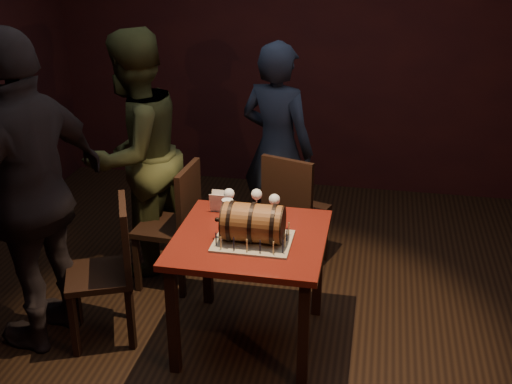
% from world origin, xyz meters
% --- Properties ---
extents(room_shell, '(5.04, 5.04, 2.80)m').
position_xyz_m(room_shell, '(0.00, 0.00, 1.40)').
color(room_shell, black).
rests_on(room_shell, ground).
extents(pub_table, '(0.90, 0.90, 0.75)m').
position_xyz_m(pub_table, '(-0.07, -0.15, 0.64)').
color(pub_table, '#4A100C').
rests_on(pub_table, ground).
extents(cake_board, '(0.45, 0.35, 0.01)m').
position_xyz_m(cake_board, '(-0.04, -0.22, 0.76)').
color(cake_board, gray).
rests_on(cake_board, pub_table).
extents(barrel_cake, '(0.41, 0.24, 0.24)m').
position_xyz_m(barrel_cake, '(-0.04, -0.22, 0.88)').
color(barrel_cake, brown).
rests_on(barrel_cake, cake_board).
extents(birthday_candles, '(0.40, 0.30, 0.09)m').
position_xyz_m(birthday_candles, '(-0.04, -0.22, 0.80)').
color(birthday_candles, '#D7C480').
rests_on(birthday_candles, cake_board).
extents(wine_glass_left, '(0.07, 0.07, 0.16)m').
position_xyz_m(wine_glass_left, '(-0.28, 0.16, 0.87)').
color(wine_glass_left, silver).
rests_on(wine_glass_left, pub_table).
extents(wine_glass_mid, '(0.07, 0.07, 0.16)m').
position_xyz_m(wine_glass_mid, '(-0.10, 0.18, 0.87)').
color(wine_glass_mid, silver).
rests_on(wine_glass_mid, pub_table).
extents(wine_glass_right, '(0.07, 0.07, 0.16)m').
position_xyz_m(wine_glass_right, '(0.02, 0.13, 0.87)').
color(wine_glass_right, silver).
rests_on(wine_glass_right, pub_table).
extents(pint_of_ale, '(0.07, 0.07, 0.15)m').
position_xyz_m(pint_of_ale, '(-0.25, 0.01, 0.82)').
color(pint_of_ale, silver).
rests_on(pint_of_ale, pub_table).
extents(menu_card, '(0.10, 0.05, 0.13)m').
position_xyz_m(menu_card, '(-0.35, 0.15, 0.81)').
color(menu_card, white).
rests_on(menu_card, pub_table).
extents(chair_back, '(0.50, 0.50, 0.93)m').
position_xyz_m(chair_back, '(0.05, 0.80, 0.52)').
color(chair_back, black).
rests_on(chair_back, ground).
extents(chair_left_rear, '(0.43, 0.43, 0.93)m').
position_xyz_m(chair_left_rear, '(-0.73, 0.43, 0.52)').
color(chair_left_rear, black).
rests_on(chair_left_rear, ground).
extents(chair_left_front, '(0.53, 0.53, 0.93)m').
position_xyz_m(chair_left_front, '(-0.93, -0.26, 0.52)').
color(chair_left_front, black).
rests_on(chair_left_front, ground).
extents(person_back, '(0.71, 0.59, 1.68)m').
position_xyz_m(person_back, '(-0.13, 1.16, 0.84)').
color(person_back, '#171E2F').
rests_on(person_back, ground).
extents(person_left_rear, '(0.98, 1.08, 1.81)m').
position_xyz_m(person_left_rear, '(-1.09, 0.64, 0.91)').
color(person_left_rear, '#363B1D').
rests_on(person_left_rear, ground).
extents(person_left_front, '(0.77, 1.24, 1.98)m').
position_xyz_m(person_left_front, '(-1.35, -0.33, 0.99)').
color(person_left_front, black).
rests_on(person_left_front, ground).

